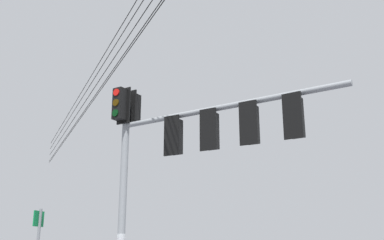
% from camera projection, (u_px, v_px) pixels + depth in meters
% --- Properties ---
extents(signal_mast_assembly, '(6.31, 1.79, 6.51)m').
position_uv_depth(signal_mast_assembly, '(177.00, 142.00, 11.63)').
color(signal_mast_assembly, gray).
rests_on(signal_mast_assembly, ground).
extents(overhead_wire_span, '(31.88, 13.13, 1.35)m').
position_uv_depth(overhead_wire_span, '(117.00, 53.00, 14.94)').
color(overhead_wire_span, black).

